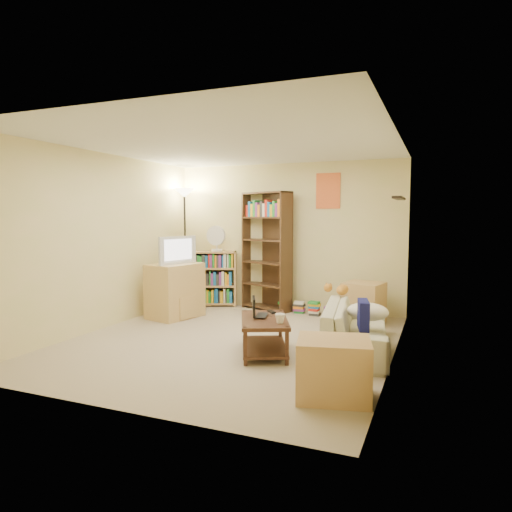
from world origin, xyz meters
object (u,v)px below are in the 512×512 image
object	(u,v)px
desk_fan	(216,238)
end_cabinet	(334,369)
tv_stand	(175,291)
mug	(280,318)
laptop	(265,316)
side_table	(364,303)
floor_lamp	(185,212)
short_bookshelf	(215,278)
sofa	(356,328)
tabby_cat	(340,289)
television	(174,250)
tall_bookshelf	(266,248)
coffee_table	(264,331)

from	to	relation	value
desk_fan	end_cabinet	size ratio (longest dim) A/B	0.72
tv_stand	mug	bearing A→B (deg)	-17.66
laptop	side_table	world-z (taller)	side_table
desk_fan	floor_lamp	world-z (taller)	floor_lamp
laptop	short_bookshelf	distance (m)	2.96
sofa	tv_stand	bearing A→B (deg)	68.54
sofa	laptop	distance (m)	1.10
tabby_cat	floor_lamp	size ratio (longest dim) A/B	0.20
short_bookshelf	floor_lamp	xyz separation A→B (m)	(-0.52, -0.15, 1.18)
television	side_table	bearing A→B (deg)	-60.79
mug	short_bookshelf	world-z (taller)	short_bookshelf
side_table	floor_lamp	bearing A→B (deg)	175.98
laptop	end_cabinet	xyz separation A→B (m)	(1.05, -1.05, -0.17)
tall_bookshelf	tv_stand	bearing A→B (deg)	-113.89
mug	tall_bookshelf	bearing A→B (deg)	113.88
tv_stand	laptop	bearing A→B (deg)	-16.30
tall_bookshelf	end_cabinet	world-z (taller)	tall_bookshelf
mug	tv_stand	bearing A→B (deg)	147.62
mug	floor_lamp	size ratio (longest dim) A/B	0.07
sofa	tall_bookshelf	world-z (taller)	tall_bookshelf
tabby_cat	coffee_table	world-z (taller)	tabby_cat
tabby_cat	end_cabinet	size ratio (longest dim) A/B	0.68
laptop	television	world-z (taller)	television
tall_bookshelf	floor_lamp	size ratio (longest dim) A/B	0.96
sofa	tv_stand	size ratio (longest dim) A/B	2.26
tv_stand	tabby_cat	bearing A→B (deg)	13.90
floor_lamp	television	bearing A→B (deg)	-68.44
short_bookshelf	end_cabinet	size ratio (longest dim) A/B	1.55
coffee_table	television	size ratio (longest dim) A/B	1.43
side_table	television	bearing A→B (deg)	-165.51
sofa	floor_lamp	distance (m)	4.00
coffee_table	desk_fan	distance (m)	3.11
desk_fan	floor_lamp	size ratio (longest dim) A/B	0.22
desk_fan	floor_lamp	bearing A→B (deg)	-169.91
desk_fan	sofa	bearing A→B (deg)	-32.53
coffee_table	tall_bookshelf	world-z (taller)	tall_bookshelf
television	end_cabinet	bearing A→B (deg)	-111.81
sofa	desk_fan	world-z (taller)	desk_fan
coffee_table	tv_stand	size ratio (longest dim) A/B	1.26
tabby_cat	tall_bookshelf	xyz separation A→B (m)	(-1.50, 1.15, 0.45)
tabby_cat	television	distance (m)	2.67
tabby_cat	side_table	world-z (taller)	tabby_cat
tv_stand	tall_bookshelf	xyz separation A→B (m)	(1.13, 1.11, 0.63)
laptop	mug	xyz separation A→B (m)	(0.26, -0.23, 0.04)
laptop	end_cabinet	distance (m)	1.49
laptop	tall_bookshelf	xyz separation A→B (m)	(-0.86, 2.31, 0.63)
laptop	side_table	size ratio (longest dim) A/B	0.55
mug	tall_bookshelf	world-z (taller)	tall_bookshelf
coffee_table	side_table	world-z (taller)	side_table
laptop	side_table	bearing A→B (deg)	-38.11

